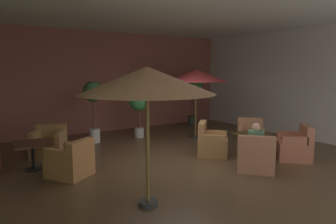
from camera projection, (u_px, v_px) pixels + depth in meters
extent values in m
cube|color=brown|center=(178.00, 163.00, 7.13)|extent=(9.96, 9.33, 0.02)
cube|color=brown|center=(106.00, 82.00, 10.74)|extent=(9.96, 0.08, 3.58)
cube|color=silver|center=(305.00, 84.00, 9.53)|extent=(0.08, 9.33, 3.58)
cube|color=silver|center=(179.00, 7.00, 6.64)|extent=(9.96, 9.33, 0.06)
cylinder|color=black|center=(252.00, 157.00, 7.59)|extent=(0.39, 0.39, 0.02)
cylinder|color=black|center=(252.00, 146.00, 7.55)|extent=(0.07, 0.07, 0.59)
cube|color=#3D2E14|center=(253.00, 134.00, 7.51)|extent=(0.82, 0.82, 0.03)
cube|color=#AB7646|center=(213.00, 147.00, 7.77)|extent=(1.06, 1.06, 0.42)
cube|color=#AB7646|center=(202.00, 131.00, 7.77)|extent=(0.64, 0.65, 0.46)
cube|color=#AB7646|center=(216.00, 134.00, 8.01)|extent=(0.51, 0.51, 0.18)
cube|color=#AB7646|center=(214.00, 139.00, 7.42)|extent=(0.51, 0.51, 0.18)
cube|color=#AC6E52|center=(255.00, 160.00, 6.61)|extent=(1.07, 1.07, 0.43)
cube|color=#AC6E52|center=(257.00, 145.00, 6.27)|extent=(0.66, 0.66, 0.40)
cube|color=#AC6E52|center=(241.00, 145.00, 6.67)|extent=(0.52, 0.52, 0.20)
cube|color=#AC6E52|center=(270.00, 147.00, 6.54)|extent=(0.52, 0.52, 0.20)
cube|color=#B2664B|center=(293.00, 150.00, 7.40)|extent=(1.06, 1.06, 0.46)
cube|color=#B2664B|center=(307.00, 134.00, 7.29)|extent=(0.63, 0.66, 0.41)
cube|color=#B2664B|center=(295.00, 140.00, 7.06)|extent=(0.53, 0.50, 0.19)
cube|color=#B2664B|center=(289.00, 135.00, 7.66)|extent=(0.53, 0.50, 0.19)
cube|color=#AC744D|center=(250.00, 141.00, 8.52)|extent=(1.06, 1.06, 0.42)
cube|color=#AC744D|center=(250.00, 124.00, 8.76)|extent=(0.63, 0.63, 0.42)
cube|color=#AC744D|center=(261.00, 130.00, 8.37)|extent=(0.53, 0.53, 0.24)
cube|color=#AC744D|center=(240.00, 129.00, 8.49)|extent=(0.53, 0.53, 0.24)
cylinder|color=black|center=(34.00, 169.00, 6.64)|extent=(0.37, 0.37, 0.02)
cylinder|color=black|center=(33.00, 157.00, 6.60)|extent=(0.07, 0.07, 0.59)
cube|color=#47291D|center=(32.00, 144.00, 6.56)|extent=(0.80, 0.80, 0.03)
cube|color=#B67643|center=(70.00, 167.00, 6.23)|extent=(1.03, 1.04, 0.41)
cube|color=#B67643|center=(81.00, 150.00, 6.06)|extent=(0.68, 0.54, 0.39)
cube|color=#B67643|center=(57.00, 155.00, 5.93)|extent=(0.45, 0.57, 0.23)
cube|color=#B67643|center=(77.00, 148.00, 6.47)|extent=(0.45, 0.57, 0.23)
cube|color=#A77848|center=(49.00, 149.00, 7.62)|extent=(1.03, 1.03, 0.43)
cube|color=#A77848|center=(52.00, 131.00, 7.86)|extent=(0.74, 0.51, 0.37)
cube|color=#A77848|center=(60.00, 136.00, 7.55)|extent=(0.41, 0.58, 0.24)
cube|color=#A77848|center=(35.00, 136.00, 7.52)|extent=(0.41, 0.58, 0.24)
cylinder|color=#2D2D2D|center=(148.00, 203.00, 4.88)|extent=(0.32, 0.32, 0.08)
cylinder|color=brown|center=(148.00, 140.00, 4.73)|extent=(0.06, 0.06, 2.21)
cone|color=#9C6D49|center=(147.00, 80.00, 4.60)|extent=(2.15, 2.15, 0.42)
cylinder|color=#2D2D2D|center=(195.00, 136.00, 9.88)|extent=(0.32, 0.32, 0.08)
cylinder|color=brown|center=(196.00, 105.00, 9.73)|extent=(0.06, 0.06, 2.20)
cone|color=#C03A3D|center=(196.00, 75.00, 9.60)|extent=(2.00, 2.00, 0.40)
cylinder|color=silver|center=(95.00, 136.00, 9.16)|extent=(0.33, 0.33, 0.42)
cylinder|color=brown|center=(94.00, 115.00, 9.07)|extent=(0.06, 0.06, 0.90)
sphere|color=#325A37|center=(93.00, 91.00, 8.97)|extent=(0.62, 0.62, 0.62)
cylinder|color=beige|center=(139.00, 133.00, 9.90)|extent=(0.32, 0.32, 0.31)
cylinder|color=brown|center=(139.00, 119.00, 9.84)|extent=(0.06, 0.06, 0.64)
sphere|color=#368C46|center=(139.00, 100.00, 9.76)|extent=(0.67, 0.67, 0.67)
cylinder|color=#31392F|center=(192.00, 121.00, 11.97)|extent=(0.33, 0.33, 0.40)
cylinder|color=brown|center=(192.00, 104.00, 11.88)|extent=(0.06, 0.06, 1.00)
sphere|color=#2D7A2D|center=(193.00, 83.00, 11.76)|extent=(0.81, 0.81, 0.81)
cube|color=#527F5B|center=(256.00, 141.00, 6.55)|extent=(0.40, 0.40, 0.46)
sphere|color=tan|center=(256.00, 127.00, 6.51)|extent=(0.18, 0.18, 0.18)
cylinder|color=white|center=(250.00, 132.00, 7.44)|extent=(0.08, 0.08, 0.11)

